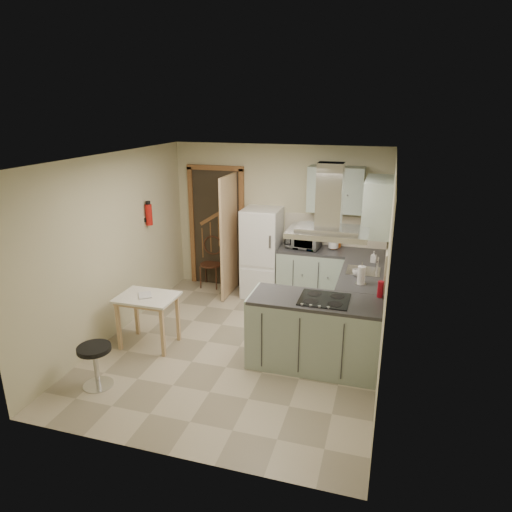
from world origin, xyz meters
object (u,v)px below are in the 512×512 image
(peninsula, at_px, (314,333))
(stool, at_px, (96,366))
(fridge, at_px, (262,253))
(drop_leaf_table, at_px, (149,321))
(extractor_hood, at_px, (328,233))
(microwave, at_px, (303,239))
(bentwood_chair, at_px, (211,264))

(peninsula, bearing_deg, stool, -153.91)
(fridge, height_order, drop_leaf_table, fridge)
(extractor_hood, distance_m, drop_leaf_table, 2.68)
(microwave, bearing_deg, drop_leaf_table, -120.90)
(stool, bearing_deg, peninsula, 26.09)
(stool, bearing_deg, bentwood_chair, 88.08)
(stool, relative_size, microwave, 0.97)
(drop_leaf_table, relative_size, microwave, 1.44)
(fridge, xyz_separation_m, bentwood_chair, (-0.98, 0.12, -0.34))
(fridge, xyz_separation_m, peninsula, (1.22, -1.98, -0.30))
(fridge, distance_m, bentwood_chair, 1.04)
(fridge, relative_size, stool, 2.95)
(extractor_hood, bearing_deg, fridge, 123.79)
(fridge, height_order, bentwood_chair, fridge)
(bentwood_chair, bearing_deg, drop_leaf_table, -93.56)
(drop_leaf_table, relative_size, stool, 1.49)
(bentwood_chair, bearing_deg, extractor_hood, -45.98)
(extractor_hood, distance_m, stool, 3.04)
(fridge, relative_size, extractor_hood, 1.67)
(fridge, height_order, microwave, fridge)
(bentwood_chair, height_order, microwave, microwave)
(fridge, xyz_separation_m, microwave, (0.69, 0.00, 0.30))
(drop_leaf_table, bearing_deg, peninsula, 2.72)
(extractor_hood, bearing_deg, stool, -154.85)
(fridge, distance_m, extractor_hood, 2.57)
(peninsula, xyz_separation_m, stool, (-2.31, -1.13, -0.20))
(fridge, bearing_deg, drop_leaf_table, -115.14)
(stool, bearing_deg, microwave, 60.27)
(extractor_hood, xyz_separation_m, drop_leaf_table, (-2.30, -0.10, -1.37))
(fridge, relative_size, drop_leaf_table, 1.98)
(peninsula, bearing_deg, extractor_hood, 0.00)
(extractor_hood, height_order, stool, extractor_hood)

